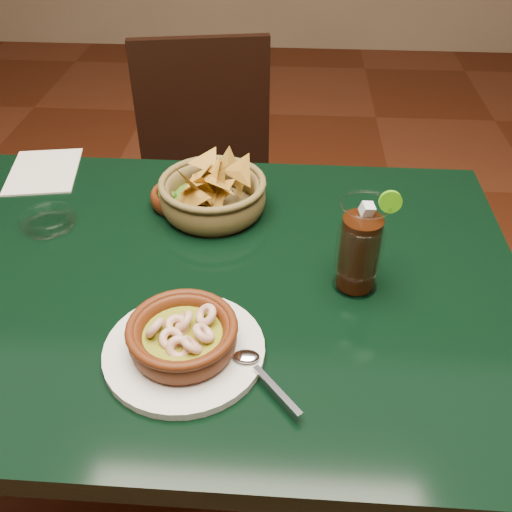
# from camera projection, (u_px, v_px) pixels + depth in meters

# --- Properties ---
(ground) EXTENTS (7.00, 7.00, 0.00)m
(ground) POSITION_uv_depth(u_px,v_px,m) (202.00, 497.00, 1.46)
(ground) COLOR #471C0C
(ground) RESTS_ON ground
(dining_table) EXTENTS (1.20, 0.80, 0.75)m
(dining_table) POSITION_uv_depth(u_px,v_px,m) (181.00, 313.00, 1.06)
(dining_table) COLOR black
(dining_table) RESTS_ON ground
(dining_chair) EXTENTS (0.48, 0.48, 0.90)m
(dining_chair) POSITION_uv_depth(u_px,v_px,m) (208.00, 187.00, 1.71)
(dining_chair) COLOR black
(dining_chair) RESTS_ON ground
(shrimp_plate) EXTENTS (0.29, 0.24, 0.08)m
(shrimp_plate) POSITION_uv_depth(u_px,v_px,m) (184.00, 340.00, 0.83)
(shrimp_plate) COLOR silver
(shrimp_plate) RESTS_ON dining_table
(chip_basket) EXTENTS (0.24, 0.24, 0.15)m
(chip_basket) POSITION_uv_depth(u_px,v_px,m) (213.00, 194.00, 1.12)
(chip_basket) COLOR brown
(chip_basket) RESTS_ON dining_table
(guacamole_ramekin) EXTENTS (0.13, 0.13, 0.04)m
(guacamole_ramekin) POSITION_uv_depth(u_px,v_px,m) (177.00, 197.00, 1.15)
(guacamole_ramekin) COLOR #451B09
(guacamole_ramekin) RESTS_ON dining_table
(cola_drink) EXTENTS (0.16, 0.16, 0.19)m
(cola_drink) POSITION_uv_depth(u_px,v_px,m) (360.00, 247.00, 0.92)
(cola_drink) COLOR white
(cola_drink) RESTS_ON dining_table
(glass_ashtray) EXTENTS (0.11, 0.11, 0.03)m
(glass_ashtray) POSITION_uv_depth(u_px,v_px,m) (48.00, 221.00, 1.10)
(glass_ashtray) COLOR white
(glass_ashtray) RESTS_ON dining_table
(paper_menu) EXTENTS (0.18, 0.22, 0.00)m
(paper_menu) POSITION_uv_depth(u_px,v_px,m) (44.00, 171.00, 1.27)
(paper_menu) COLOR beige
(paper_menu) RESTS_ON dining_table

